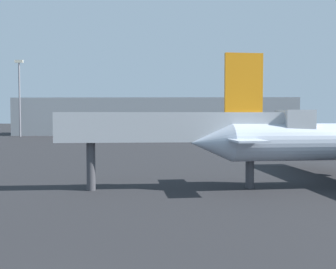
% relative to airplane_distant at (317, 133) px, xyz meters
% --- Properties ---
extents(airplane_distant, '(22.66, 18.44, 8.80)m').
position_rel_airplane_distant_xyz_m(airplane_distant, '(0.00, 0.00, 0.00)').
color(airplane_distant, white).
rests_on(airplane_distant, ground_plane).
extents(jet_bridge, '(20.92, 4.37, 6.48)m').
position_rel_airplane_distant_xyz_m(jet_bridge, '(-27.78, -50.59, 2.44)').
color(jet_bridge, '#B2B7BC').
rests_on(jet_bridge, ground_plane).
extents(light_mast_left, '(2.40, 0.50, 22.23)m').
position_rel_airplane_distant_xyz_m(light_mast_left, '(-75.49, 28.18, 9.89)').
color(light_mast_left, slate).
rests_on(light_mast_left, ground_plane).
extents(terminal_building, '(86.88, 22.47, 11.62)m').
position_rel_airplane_distant_xyz_m(terminal_building, '(-36.78, 43.85, 3.30)').
color(terminal_building, '#999EA3').
rests_on(terminal_building, ground_plane).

